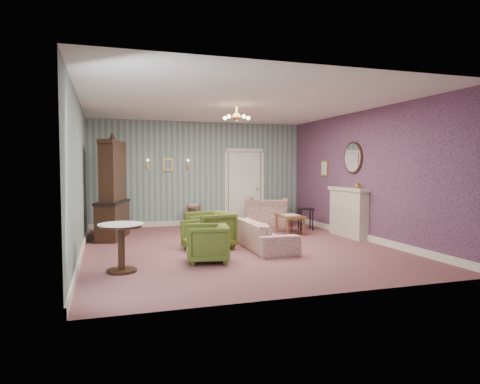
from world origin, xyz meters
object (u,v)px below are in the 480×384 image
object	(u,v)px
wingback_chair	(267,207)
side_table_black	(306,219)
olive_chair_a	(207,242)
fireplace	(348,212)
sofa_chintz	(264,230)
olive_chair_b	(202,234)
olive_chair_c	(210,228)
coffee_table	(290,224)
pedestal_table	(121,248)
dresser	(112,187)

from	to	relation	value
wingback_chair	side_table_black	xyz separation A→B (m)	(0.63, -1.13, -0.23)
olive_chair_a	fireplace	bearing A→B (deg)	122.66
sofa_chintz	wingback_chair	bearing A→B (deg)	-20.54
olive_chair_b	fireplace	world-z (taller)	fireplace
wingback_chair	fireplace	world-z (taller)	fireplace
wingback_chair	olive_chair_c	bearing A→B (deg)	74.27
wingback_chair	coffee_table	bearing A→B (deg)	113.10
olive_chair_a	olive_chair_b	bearing A→B (deg)	-178.84
wingback_chair	olive_chair_a	bearing A→B (deg)	79.88
pedestal_table	coffee_table	bearing A→B (deg)	33.68
olive_chair_a	dresser	world-z (taller)	dresser
coffee_table	olive_chair_a	bearing A→B (deg)	-137.25
sofa_chintz	coffee_table	world-z (taller)	sofa_chintz
fireplace	side_table_black	world-z (taller)	fireplace
olive_chair_b	olive_chair_c	bearing A→B (deg)	102.10
olive_chair_a	wingback_chair	xyz separation A→B (m)	(2.66, 4.02, 0.16)
olive_chair_a	sofa_chintz	distance (m)	1.61
sofa_chintz	wingback_chair	world-z (taller)	wingback_chair
olive_chair_c	wingback_chair	distance (m)	3.68
pedestal_table	dresser	bearing A→B (deg)	91.16
dresser	coffee_table	size ratio (longest dim) A/B	2.59
olive_chair_a	side_table_black	bearing A→B (deg)	140.68
dresser	fireplace	world-z (taller)	dresser
olive_chair_b	side_table_black	size ratio (longest dim) A/B	1.16
sofa_chintz	dresser	xyz separation A→B (m)	(-2.87, 2.19, 0.81)
olive_chair_a	sofa_chintz	world-z (taller)	sofa_chintz
fireplace	side_table_black	distance (m)	1.39
olive_chair_a	olive_chair_c	bearing A→B (deg)	173.18
wingback_chair	fireplace	bearing A→B (deg)	137.98
dresser	olive_chair_b	bearing A→B (deg)	-34.67
olive_chair_c	pedestal_table	bearing A→B (deg)	-63.46
fireplace	olive_chair_b	bearing A→B (deg)	-171.16
pedestal_table	wingback_chair	bearing A→B (deg)	46.33
sofa_chintz	fireplace	world-z (taller)	fireplace
sofa_chintz	side_table_black	size ratio (longest dim) A/B	3.38
dresser	wingback_chair	bearing A→B (deg)	28.92
sofa_chintz	pedestal_table	bearing A→B (deg)	113.16
dresser	coffee_table	world-z (taller)	dresser
olive_chair_a	olive_chair_b	distance (m)	1.06
coffee_table	sofa_chintz	bearing A→B (deg)	-128.48
olive_chair_b	fireplace	bearing A→B (deg)	79.81
olive_chair_b	coffee_table	distance (m)	2.87
olive_chair_b	coffee_table	bearing A→B (deg)	100.25
olive_chair_b	coffee_table	world-z (taller)	olive_chair_b
wingback_chair	coffee_table	xyz separation A→B (m)	(-0.01, -1.57, -0.28)
olive_chair_a	fireplace	size ratio (longest dim) A/B	0.51
olive_chair_b	coffee_table	size ratio (longest dim) A/B	0.72
olive_chair_c	sofa_chintz	size ratio (longest dim) A/B	0.43
dresser	pedestal_table	world-z (taller)	dresser
olive_chair_b	olive_chair_c	distance (m)	0.23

